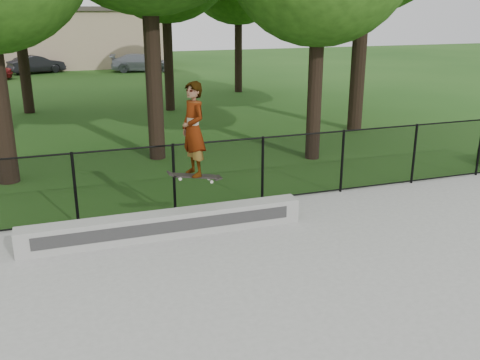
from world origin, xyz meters
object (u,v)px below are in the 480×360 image
Objects in this scene: grind_ledge at (166,224)px; skater_airborne at (193,131)px; car_c at (142,63)px; car_b at (37,64)px.

skater_airborne is (0.57, -0.07, 1.79)m from grind_ledge.
car_c is 28.59m from skater_airborne.
skater_airborne is (3.22, -29.65, 1.49)m from car_b.
skater_airborne is at bearing 164.06° from car_b.
car_c is at bearing -123.13° from car_b.
car_c is (4.18, 28.25, 0.30)m from grind_ledge.
skater_airborne is at bearing -6.74° from grind_ledge.
car_c is at bearing 81.58° from grind_ledge.
skater_airborne is at bearing -175.74° from car_c.
grind_ledge is at bearing 173.26° from skater_airborne.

